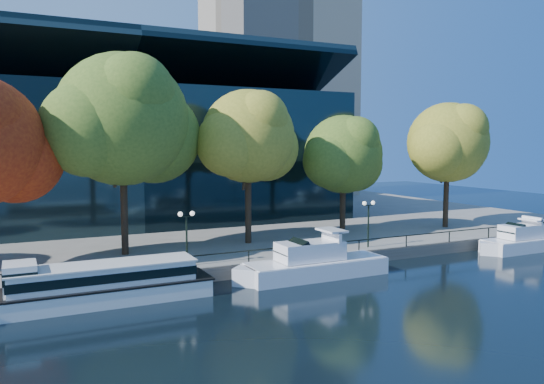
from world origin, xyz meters
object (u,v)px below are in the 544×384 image
lamp_2 (369,213)px  tour_boat (90,284)px  lamp_1 (187,226)px  tree_4 (345,156)px  cruiser_far (521,241)px  tree_5 (449,144)px  cruiser_near (311,263)px  tree_3 (250,138)px  tree_2 (125,122)px

lamp_2 → tour_boat: bearing=-171.9°
tour_boat → lamp_1: 8.40m
tree_4 → tour_boat: bearing=-157.6°
cruiser_far → tree_5: bearing=90.3°
cruiser_near → cruiser_far: cruiser_near is taller
tour_boat → lamp_2: bearing=8.1°
tree_5 → cruiser_far: bearing=-89.7°
cruiser_near → tree_3: bearing=92.9°
tree_5 → tour_boat: bearing=-166.8°
tree_4 → tree_5: tree_5 is taller
tour_boat → cruiser_far: (38.05, -0.36, -0.26)m
tree_2 → lamp_1: bearing=-63.0°
lamp_1 → lamp_2: size_ratio=1.00×
cruiser_far → tree_5: tree_5 is taller
tour_boat → tree_3: size_ratio=1.14×
cruiser_near → lamp_2: bearing=24.8°
tree_2 → lamp_1: (3.09, -6.06, -7.65)m
tree_2 → cruiser_near: bearing=-40.3°
tree_3 → lamp_1: tree_3 is taller
tree_4 → cruiser_far: bearing=-42.4°
tree_2 → tree_5: (33.87, -0.47, -1.72)m
cruiser_far → tree_2: tree_2 is taller
cruiser_far → tree_4: (-12.14, 11.07, 7.73)m
cruiser_near → tree_4: tree_4 is taller
tree_3 → cruiser_far: bearing=-23.5°
tree_4 → lamp_2: tree_4 is taller
tree_3 → lamp_1: (-7.86, -6.33, -6.45)m
tree_3 → tree_5: size_ratio=1.03×
tour_boat → tree_5: bearing=13.2°
tree_2 → cruiser_far: bearing=-16.0°
tree_3 → tree_4: bearing=5.6°
tree_3 → lamp_1: bearing=-141.2°
cruiser_near → tree_3: tree_3 is taller
tour_boat → lamp_1: lamp_1 is taller
tree_3 → tree_5: bearing=-1.8°
tree_3 → tree_5: (22.93, -0.74, -0.52)m
cruiser_near → lamp_1: (-8.37, 3.65, 2.88)m
tree_3 → lamp_1: size_ratio=3.42×
tree_2 → lamp_2: size_ratio=4.00×
cruiser_near → cruiser_far: size_ratio=1.26×
tour_boat → lamp_2: 23.85m
tree_2 → tour_boat: bearing=-113.8°
cruiser_near → cruiser_far: 22.47m
tour_boat → cruiser_far: bearing=-0.5°
tree_3 → tree_4: (10.83, 1.06, -1.69)m
tree_4 → lamp_2: size_ratio=2.93×
tree_4 → cruiser_near: bearing=-133.1°
tree_4 → tree_5: bearing=-8.4°
tree_3 → lamp_2: bearing=-37.0°
cruiser_far → tree_3: size_ratio=0.70×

